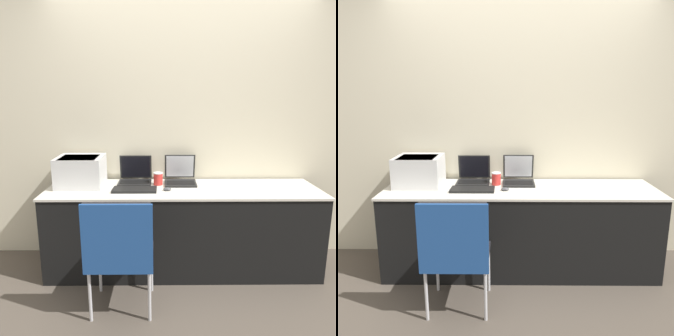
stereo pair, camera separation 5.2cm
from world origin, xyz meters
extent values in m
plane|color=brown|center=(0.00, 0.00, 0.00)|extent=(14.00, 14.00, 0.00)
cube|color=beige|center=(0.00, 0.69, 1.30)|extent=(8.00, 0.05, 2.60)
cube|color=black|center=(0.00, 0.31, 0.38)|extent=(2.44, 0.63, 0.76)
cube|color=silver|center=(0.00, 0.31, 0.77)|extent=(2.46, 0.65, 0.02)
cube|color=silver|center=(-0.94, 0.41, 0.92)|extent=(0.41, 0.38, 0.28)
cube|color=#51565B|center=(-0.94, 0.37, 1.03)|extent=(0.33, 0.29, 0.05)
cube|color=black|center=(-0.45, 0.47, 0.79)|extent=(0.31, 0.23, 0.02)
cube|color=black|center=(-0.45, 0.46, 0.80)|extent=(0.27, 0.13, 0.00)
cube|color=black|center=(-0.45, 0.61, 0.92)|extent=(0.31, 0.04, 0.23)
cube|color=black|center=(-0.45, 0.60, 0.92)|extent=(0.28, 0.03, 0.21)
cube|color=black|center=(-0.02, 0.45, 0.79)|extent=(0.30, 0.25, 0.02)
cube|color=black|center=(-0.02, 0.44, 0.80)|extent=(0.26, 0.14, 0.00)
cube|color=black|center=(-0.02, 0.61, 0.92)|extent=(0.30, 0.07, 0.24)
cube|color=silver|center=(-0.02, 0.60, 0.92)|extent=(0.27, 0.06, 0.22)
cube|color=black|center=(-0.43, 0.24, 0.79)|extent=(0.39, 0.18, 0.02)
cylinder|color=red|center=(-0.23, 0.43, 0.84)|extent=(0.08, 0.08, 0.11)
cylinder|color=white|center=(-0.23, 0.43, 0.90)|extent=(0.09, 0.09, 0.01)
ellipsoid|color=#4C4C51|center=(-0.14, 0.24, 0.80)|extent=(0.07, 0.05, 0.03)
cube|color=black|center=(-0.49, -0.26, 0.42)|extent=(0.46, 0.41, 0.04)
cube|color=black|center=(-0.49, -0.45, 0.67)|extent=(0.46, 0.03, 0.46)
cylinder|color=silver|center=(-0.70, -0.07, 0.20)|extent=(0.02, 0.02, 0.40)
cylinder|color=silver|center=(-0.28, -0.07, 0.20)|extent=(0.02, 0.02, 0.40)
cylinder|color=silver|center=(-0.70, -0.44, 0.20)|extent=(0.02, 0.02, 0.40)
cylinder|color=silver|center=(-0.28, -0.44, 0.20)|extent=(0.02, 0.02, 0.40)
cube|color=#1E478C|center=(-0.49, -0.47, 0.65)|extent=(0.49, 0.02, 0.51)
camera|label=1|loc=(-0.16, -2.53, 1.62)|focal=35.00mm
camera|label=2|loc=(-0.11, -2.53, 1.62)|focal=35.00mm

